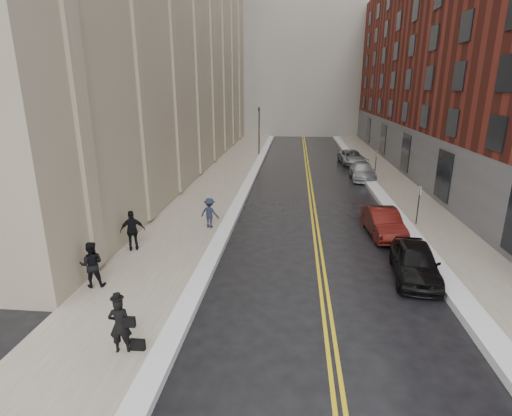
% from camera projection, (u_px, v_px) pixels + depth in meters
% --- Properties ---
extents(ground, '(160.00, 160.00, 0.00)m').
position_uv_depth(ground, '(256.00, 292.00, 14.68)').
color(ground, black).
rests_on(ground, ground).
extents(sidewalk_left, '(4.00, 64.00, 0.15)m').
position_uv_depth(sidewalk_left, '(218.00, 185.00, 30.31)').
color(sidewalk_left, gray).
rests_on(sidewalk_left, ground).
extents(sidewalk_right, '(3.00, 64.00, 0.15)m').
position_uv_depth(sidewalk_right, '(400.00, 189.00, 29.05)').
color(sidewalk_right, gray).
rests_on(sidewalk_right, ground).
extents(lane_stripe_a, '(0.12, 64.00, 0.01)m').
position_uv_depth(lane_stripe_a, '(309.00, 188.00, 29.69)').
color(lane_stripe_a, gold).
rests_on(lane_stripe_a, ground).
extents(lane_stripe_b, '(0.12, 64.00, 0.01)m').
position_uv_depth(lane_stripe_b, '(312.00, 188.00, 29.67)').
color(lane_stripe_b, gold).
rests_on(lane_stripe_b, ground).
extents(snow_ridge_left, '(0.70, 60.80, 0.26)m').
position_uv_depth(snow_ridge_left, '(248.00, 185.00, 30.08)').
color(snow_ridge_left, white).
rests_on(snow_ridge_left, ground).
extents(snow_ridge_right, '(0.85, 60.80, 0.30)m').
position_uv_depth(snow_ridge_right, '(374.00, 188.00, 29.20)').
color(snow_ridge_right, white).
rests_on(snow_ridge_right, ground).
extents(building_right, '(14.00, 50.00, 18.00)m').
position_uv_depth(building_right, '(498.00, 64.00, 32.32)').
color(building_right, maroon).
rests_on(building_right, ground).
extents(traffic_signal, '(0.18, 0.15, 5.20)m').
position_uv_depth(traffic_signal, '(259.00, 127.00, 42.58)').
color(traffic_signal, black).
rests_on(traffic_signal, ground).
extents(parking_sign_near, '(0.06, 0.35, 2.23)m').
position_uv_depth(parking_sign_near, '(419.00, 202.00, 21.16)').
color(parking_sign_near, black).
rests_on(parking_sign_near, ground).
extents(parking_sign_far, '(0.06, 0.35, 2.23)m').
position_uv_depth(parking_sign_far, '(376.00, 162.00, 32.59)').
color(parking_sign_far, black).
rests_on(parking_sign_far, ground).
extents(car_black, '(2.09, 4.22, 1.38)m').
position_uv_depth(car_black, '(415.00, 262.00, 15.60)').
color(car_black, black).
rests_on(car_black, ground).
extents(car_maroon, '(1.71, 4.17, 1.35)m').
position_uv_depth(car_maroon, '(383.00, 222.00, 20.13)').
color(car_maroon, '#440F0C').
rests_on(car_maroon, ground).
extents(car_silver_near, '(1.97, 4.56, 1.31)m').
position_uv_depth(car_silver_near, '(362.00, 171.00, 32.43)').
color(car_silver_near, '#9A9DA1').
rests_on(car_silver_near, ground).
extents(car_silver_far, '(2.40, 4.77, 1.29)m').
position_uv_depth(car_silver_far, '(351.00, 157.00, 38.89)').
color(car_silver_far, gray).
rests_on(car_silver_far, ground).
extents(pedestrian_main, '(0.68, 0.52, 1.66)m').
position_uv_depth(pedestrian_main, '(120.00, 325.00, 10.94)').
color(pedestrian_main, black).
rests_on(pedestrian_main, sidewalk_left).
extents(pedestrian_a, '(1.00, 0.87, 1.74)m').
position_uv_depth(pedestrian_a, '(92.00, 264.00, 14.58)').
color(pedestrian_a, black).
rests_on(pedestrian_a, sidewalk_left).
extents(pedestrian_b, '(1.15, 0.85, 1.59)m').
position_uv_depth(pedestrian_b, '(210.00, 213.00, 20.76)').
color(pedestrian_b, '#1B2031').
rests_on(pedestrian_b, sidewalk_left).
extents(pedestrian_c, '(1.17, 0.83, 1.85)m').
position_uv_depth(pedestrian_c, '(133.00, 231.00, 17.84)').
color(pedestrian_c, black).
rests_on(pedestrian_c, sidewalk_left).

